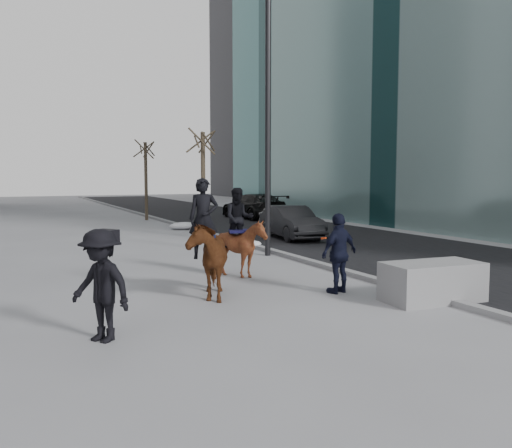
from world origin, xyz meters
name	(u,v)px	position (x,y,z in m)	size (l,w,h in m)	color
ground	(281,302)	(0.00, 0.00, 0.00)	(120.00, 120.00, 0.00)	gray
road	(317,236)	(7.00, 10.00, 0.01)	(8.00, 90.00, 0.01)	black
curb	(230,239)	(3.00, 10.00, 0.06)	(0.25, 90.00, 0.12)	gray
planter	(432,282)	(2.84, -1.23, 0.40)	(2.01, 1.00, 0.80)	gray
car_near	(291,222)	(5.53, 9.58, 0.66)	(1.40, 4.02, 1.32)	black
car_far	(253,206)	(8.33, 19.23, 0.74)	(2.07, 5.10, 1.48)	black
tree_near	(203,179)	(2.40, 11.33, 2.39)	(1.20, 1.20, 4.77)	#3C3223
tree_far	(146,177)	(2.40, 20.91, 2.44)	(1.20, 1.20, 4.89)	#3D3124
mounted_left	(206,253)	(-1.19, 1.18, 0.94)	(1.44, 2.12, 2.52)	#45200D
mounted_right	(241,241)	(0.35, 2.87, 0.91)	(1.55, 1.65, 2.26)	#48180E
feeder	(339,253)	(1.56, 0.25, 0.88)	(1.10, 0.98, 1.75)	black
camera_crew	(101,285)	(-3.73, -1.07, 0.89)	(1.19, 1.30, 1.75)	black
lamppost	(269,97)	(2.60, 5.77, 4.99)	(0.25, 1.10, 9.09)	black
snow_piles	(202,231)	(2.70, 12.38, 0.16)	(1.35, 8.05, 0.34)	silver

